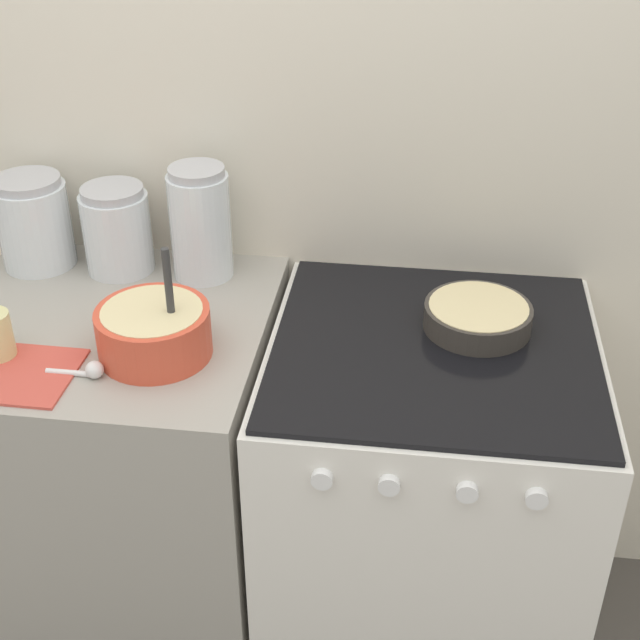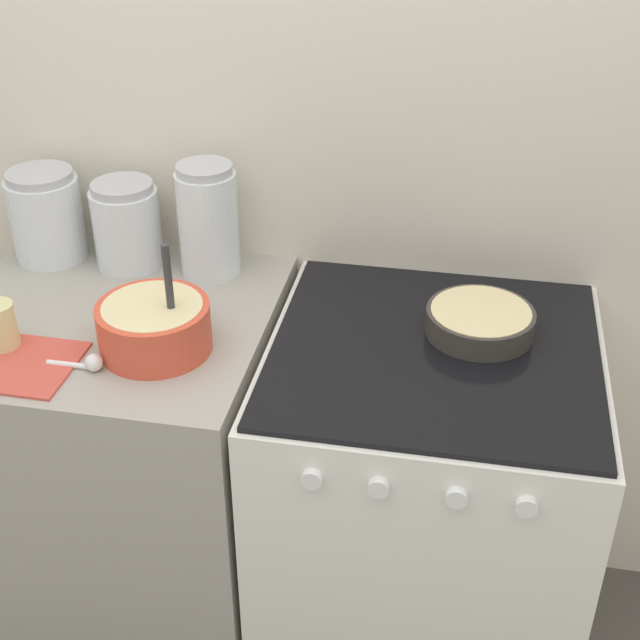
# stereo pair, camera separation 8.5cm
# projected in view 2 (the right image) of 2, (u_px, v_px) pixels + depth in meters

# --- Properties ---
(wall_back) EXTENTS (4.42, 0.05, 2.40)m
(wall_back) POSITION_uv_depth(u_px,v_px,m) (298.00, 139.00, 2.04)
(wall_back) COLOR beige
(wall_back) RESTS_ON ground_plane
(countertop_cabinet) EXTENTS (0.71, 0.68, 0.91)m
(countertop_cabinet) POSITION_uv_depth(u_px,v_px,m) (131.00, 471.00, 2.19)
(countertop_cabinet) COLOR #9E998E
(countertop_cabinet) RESTS_ON ground_plane
(stove) EXTENTS (0.70, 0.70, 0.91)m
(stove) POSITION_uv_depth(u_px,v_px,m) (422.00, 510.00, 2.08)
(stove) COLOR white
(stove) RESTS_ON ground_plane
(mixing_bowl) EXTENTS (0.23, 0.23, 0.24)m
(mixing_bowl) POSITION_uv_depth(u_px,v_px,m) (154.00, 324.00, 1.81)
(mixing_bowl) COLOR #D84C33
(mixing_bowl) RESTS_ON countertop_cabinet
(baking_pan) EXTENTS (0.23, 0.23, 0.06)m
(baking_pan) POSITION_uv_depth(u_px,v_px,m) (480.00, 321.00, 1.87)
(baking_pan) COLOR #38332D
(baking_pan) RESTS_ON stove
(storage_jar_left) EXTENTS (0.17, 0.17, 0.22)m
(storage_jar_left) POSITION_uv_depth(u_px,v_px,m) (47.00, 221.00, 2.13)
(storage_jar_left) COLOR silver
(storage_jar_left) RESTS_ON countertop_cabinet
(storage_jar_middle) EXTENTS (0.16, 0.16, 0.21)m
(storage_jar_middle) POSITION_uv_depth(u_px,v_px,m) (127.00, 230.00, 2.10)
(storage_jar_middle) COLOR silver
(storage_jar_middle) RESTS_ON countertop_cabinet
(storage_jar_right) EXTENTS (0.14, 0.14, 0.27)m
(storage_jar_right) POSITION_uv_depth(u_px,v_px,m) (209.00, 227.00, 2.06)
(storage_jar_right) COLOR silver
(storage_jar_right) RESTS_ON countertop_cabinet
(tin_can) EXTENTS (0.07, 0.07, 0.10)m
(tin_can) POSITION_uv_depth(u_px,v_px,m) (0.00, 326.00, 1.81)
(tin_can) COLOR beige
(tin_can) RESTS_ON countertop_cabinet
(recipe_page) EXTENTS (0.22, 0.20, 0.01)m
(recipe_page) POSITION_uv_depth(u_px,v_px,m) (22.00, 364.00, 1.78)
(recipe_page) COLOR #CC4C3F
(recipe_page) RESTS_ON countertop_cabinet
(measuring_spoon) EXTENTS (0.12, 0.04, 0.04)m
(measuring_spoon) POSITION_uv_depth(u_px,v_px,m) (88.00, 363.00, 1.76)
(measuring_spoon) COLOR white
(measuring_spoon) RESTS_ON countertop_cabinet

